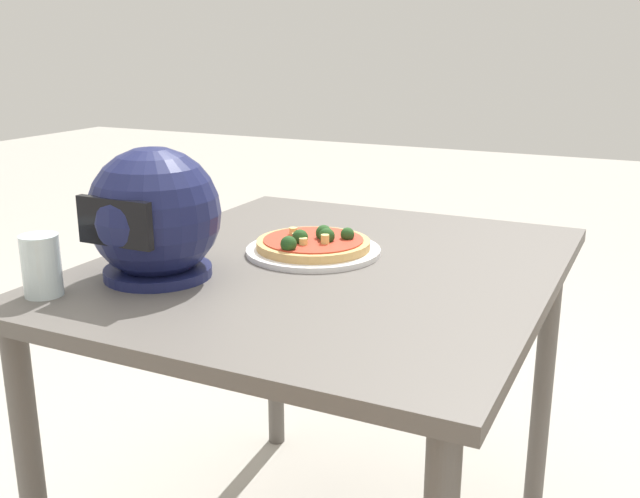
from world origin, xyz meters
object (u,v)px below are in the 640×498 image
at_px(dining_table, 327,304).
at_px(drinking_glass, 41,265).
at_px(pizza, 314,243).
at_px(motorcycle_helmet, 154,216).

bearing_deg(dining_table, drinking_glass, 47.09).
xyz_separation_m(dining_table, pizza, (0.05, -0.05, 0.12)).
distance_m(motorcycle_helmet, drinking_glass, 0.23).
relative_size(pizza, motorcycle_helmet, 0.97).
bearing_deg(motorcycle_helmet, drinking_glass, 56.45).
xyz_separation_m(pizza, drinking_glass, (0.33, 0.46, 0.03)).
height_order(motorcycle_helmet, drinking_glass, motorcycle_helmet).
distance_m(dining_table, motorcycle_helmet, 0.41).
height_order(dining_table, pizza, pizza).
distance_m(pizza, drinking_glass, 0.56).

